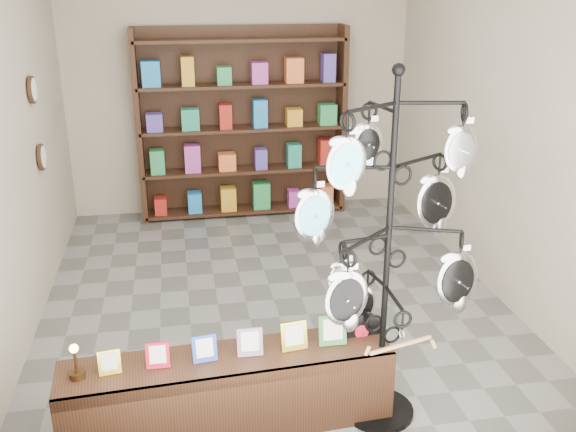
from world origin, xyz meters
name	(u,v)px	position (x,y,z in m)	size (l,w,h in m)	color
ground	(274,299)	(0.00, 0.00, 0.00)	(5.00, 5.00, 0.00)	slate
room_envelope	(272,93)	(0.00, 0.00, 1.85)	(5.00, 5.00, 5.00)	#B6AA93
display_tree	(389,228)	(0.44, -1.68, 1.32)	(1.17, 1.11, 2.28)	black
front_shelf	(229,391)	(-0.54, -1.64, 0.26)	(2.09, 0.55, 0.73)	black
back_shelving	(243,130)	(0.00, 2.30, 1.03)	(2.42, 0.36, 2.20)	black
wall_clocks	(37,124)	(-1.97, 0.80, 1.50)	(0.03, 0.24, 0.84)	black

